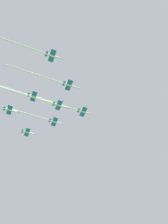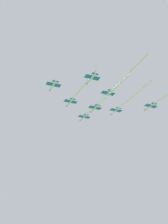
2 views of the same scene
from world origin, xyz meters
name	(u,v)px [view 1 (image 1 of 2)]	position (x,y,z in m)	size (l,w,h in m)	color
jet_lead	(72,108)	(-14.31, -14.18, 145.07)	(39.94, 8.06, 2.36)	white
jet_port_inner	(40,118)	(-32.42, 1.68, 145.80)	(44.84, 8.06, 2.36)	white
jet_starboard_inner	(52,80)	(-33.31, -30.31, 145.95)	(47.52, 8.06, 2.36)	white
jet_port_outer	(43,100)	(-34.94, -14.33, 143.96)	(47.32, 8.06, 2.36)	white
jet_starboard_outer	(28,132)	(-37.44, 17.64, 145.18)	(11.22, 8.06, 2.36)	white
jet_center_rear	(40,52)	(-45.10, -46.39, 144.85)	(37.52, 8.06, 2.36)	white
jet_port_trail	(17,91)	(-52.68, -14.46, 145.24)	(47.67, 8.06, 2.36)	white
jet_starboard_trail	(11,110)	(-53.32, 1.53, 144.38)	(11.22, 8.06, 2.36)	white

